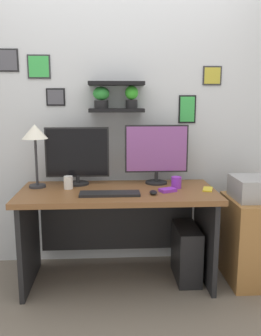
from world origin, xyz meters
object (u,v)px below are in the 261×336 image
object	(u,v)px
desk	(118,215)
cell_phone	(208,189)
computer_tower_right	(186,253)
drawer_cabinet	(255,240)
desk_lamp	(35,136)
scissors_tray	(168,190)
monitor_right	(157,152)
pen_cup	(68,182)
keyboard	(110,194)
printer	(258,188)
monitor_left	(77,155)
coffee_mug	(176,183)
computer_mouse	(153,192)

from	to	relation	value
desk	cell_phone	distance (m)	0.73
computer_tower_right	drawer_cabinet	bearing A→B (deg)	-5.35
desk_lamp	scissors_tray	size ratio (longest dim) A/B	4.15
monitor_right	pen_cup	world-z (taller)	monitor_right
keyboard	printer	bearing A→B (deg)	4.94
computer_tower_right	monitor_left	bearing A→B (deg)	166.68
monitor_left	pen_cup	world-z (taller)	monitor_left
monitor_right	scissors_tray	xyz separation A→B (m)	(0.05, -0.28, -0.25)
keyboard	coffee_mug	distance (m)	0.55
scissors_tray	drawer_cabinet	xyz separation A→B (m)	(0.71, 0.02, -0.42)
desk_lamp	printer	distance (m)	1.78
computer_mouse	coffee_mug	xyz separation A→B (m)	(0.20, 0.18, 0.03)
monitor_right	keyboard	distance (m)	0.58
monitor_left	scissors_tray	distance (m)	0.79
monitor_right	pen_cup	bearing A→B (deg)	-168.16
cell_phone	computer_tower_right	bearing A→B (deg)	-175.33
desk	monitor_right	xyz separation A→B (m)	(0.32, 0.16, 0.48)
keyboard	scissors_tray	bearing A→B (deg)	9.79
coffee_mug	drawer_cabinet	bearing A→B (deg)	-7.33
computer_tower_right	cell_phone	bearing A→B (deg)	-14.26
coffee_mug	printer	bearing A→B (deg)	-7.33
monitor_right	drawer_cabinet	world-z (taller)	monitor_right
computer_tower_right	monitor_right	bearing A→B (deg)	137.58
coffee_mug	drawer_cabinet	size ratio (longest dim) A/B	0.13
keyboard	desk_lamp	size ratio (longest dim) A/B	0.88
cell_phone	monitor_left	bearing A→B (deg)	-174.53
coffee_mug	drawer_cabinet	distance (m)	0.78
desk_lamp	scissors_tray	xyz separation A→B (m)	(1.01, -0.19, -0.39)
pen_cup	printer	bearing A→B (deg)	-4.22
monitor_left	keyboard	world-z (taller)	monitor_left
coffee_mug	monitor_right	bearing A→B (deg)	127.72
desk_lamp	scissors_tray	world-z (taller)	desk_lamp
monitor_right	desk_lamp	bearing A→B (deg)	-174.79
coffee_mug	printer	distance (m)	0.63
monitor_right	cell_phone	world-z (taller)	monitor_right
desk	scissors_tray	distance (m)	0.45
monitor_left	monitor_right	size ratio (longest dim) A/B	0.99
keyboard	printer	distance (m)	1.15
coffee_mug	printer	size ratio (longest dim) A/B	0.24
pen_cup	monitor_right	bearing A→B (deg)	11.84
keyboard	coffee_mug	bearing A→B (deg)	19.01
monitor_right	computer_tower_right	size ratio (longest dim) A/B	1.19
monitor_left	scissors_tray	xyz separation A→B (m)	(0.70, -0.28, -0.23)
computer_mouse	pen_cup	distance (m)	0.68
scissors_tray	keyboard	bearing A→B (deg)	-170.21
keyboard	desk_lamp	world-z (taller)	desk_lamp
desk	drawer_cabinet	xyz separation A→B (m)	(1.09, -0.09, -0.20)
monitor_left	drawer_cabinet	bearing A→B (deg)	-10.33
monitor_left	scissors_tray	bearing A→B (deg)	-21.87
desk_lamp	pen_cup	world-z (taller)	desk_lamp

